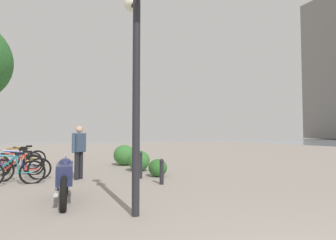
{
  "coord_description": "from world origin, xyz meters",
  "views": [
    {
      "loc": [
        -1.36,
        2.46,
        1.5
      ],
      "look_at": [
        9.44,
        -2.77,
        2.06
      ],
      "focal_mm": 28.47,
      "sensor_mm": 36.0,
      "label": 1
    }
  ],
  "objects_px": {
    "motorcycle": "(65,178)",
    "bicycle_yellow": "(24,158)",
    "bollard_near": "(162,171)",
    "bollard_mid": "(141,164)",
    "bicycle_black": "(24,159)",
    "bicycle_red": "(21,169)",
    "bicycle_teal": "(12,173)",
    "bicycle_blue": "(17,165)",
    "lamppost": "(136,63)",
    "bicycle_white": "(16,164)",
    "bicycle_orange": "(18,161)",
    "pedestrian": "(79,148)"
  },
  "relations": [
    {
      "from": "bicycle_red",
      "to": "bollard_near",
      "type": "distance_m",
      "value": 4.48
    },
    {
      "from": "lamppost",
      "to": "bollard_near",
      "type": "distance_m",
      "value": 3.8
    },
    {
      "from": "bicycle_orange",
      "to": "bollard_mid",
      "type": "bearing_deg",
      "value": -137.75
    },
    {
      "from": "bicycle_teal",
      "to": "bicycle_blue",
      "type": "relative_size",
      "value": 1.01
    },
    {
      "from": "lamppost",
      "to": "bicycle_black",
      "type": "bearing_deg",
      "value": 14.29
    },
    {
      "from": "bicycle_teal",
      "to": "bicycle_yellow",
      "type": "bearing_deg",
      "value": -1.22
    },
    {
      "from": "bicycle_red",
      "to": "bicycle_orange",
      "type": "relative_size",
      "value": 1.0
    },
    {
      "from": "bicycle_yellow",
      "to": "bicycle_red",
      "type": "bearing_deg",
      "value": -178.82
    },
    {
      "from": "bicycle_teal",
      "to": "bollard_near",
      "type": "xyz_separation_m",
      "value": [
        -1.76,
        -3.91,
        0.03
      ]
    },
    {
      "from": "motorcycle",
      "to": "bicycle_red",
      "type": "xyz_separation_m",
      "value": [
        3.3,
        1.03,
        -0.14
      ]
    },
    {
      "from": "bicycle_red",
      "to": "bicycle_yellow",
      "type": "distance_m",
      "value": 4.07
    },
    {
      "from": "lamppost",
      "to": "bicycle_blue",
      "type": "height_order",
      "value": "lamppost"
    },
    {
      "from": "motorcycle",
      "to": "bollard_mid",
      "type": "relative_size",
      "value": 2.45
    },
    {
      "from": "bicycle_white",
      "to": "bollard_mid",
      "type": "xyz_separation_m",
      "value": [
        -2.93,
        -3.74,
        0.1
      ]
    },
    {
      "from": "bicycle_teal",
      "to": "bicycle_white",
      "type": "distance_m",
      "value": 2.36
    },
    {
      "from": "motorcycle",
      "to": "bollard_near",
      "type": "bearing_deg",
      "value": -73.43
    },
    {
      "from": "bicycle_black",
      "to": "bollard_mid",
      "type": "relative_size",
      "value": 1.97
    },
    {
      "from": "bicycle_blue",
      "to": "bicycle_orange",
      "type": "bearing_deg",
      "value": 2.1
    },
    {
      "from": "bicycle_white",
      "to": "bicycle_blue",
      "type": "bearing_deg",
      "value": -173.83
    },
    {
      "from": "bollard_near",
      "to": "bicycle_orange",
      "type": "bearing_deg",
      "value": 36.71
    },
    {
      "from": "lamppost",
      "to": "motorcycle",
      "type": "relative_size",
      "value": 1.93
    },
    {
      "from": "bollard_near",
      "to": "bollard_mid",
      "type": "bearing_deg",
      "value": 10.39
    },
    {
      "from": "bicycle_teal",
      "to": "bollard_near",
      "type": "height_order",
      "value": "bicycle_teal"
    },
    {
      "from": "motorcycle",
      "to": "bicycle_white",
      "type": "bearing_deg",
      "value": 14.33
    },
    {
      "from": "pedestrian",
      "to": "bicycle_red",
      "type": "bearing_deg",
      "value": 71.33
    },
    {
      "from": "bicycle_teal",
      "to": "pedestrian",
      "type": "xyz_separation_m",
      "value": [
        0.17,
        -1.85,
        0.63
      ]
    },
    {
      "from": "bollard_near",
      "to": "bicycle_blue",
      "type": "bearing_deg",
      "value": 47.01
    },
    {
      "from": "motorcycle",
      "to": "bicycle_black",
      "type": "xyz_separation_m",
      "value": [
        6.84,
        1.1,
        -0.14
      ]
    },
    {
      "from": "bicycle_blue",
      "to": "bollard_mid",
      "type": "xyz_separation_m",
      "value": [
        -2.45,
        -3.69,
        0.1
      ]
    },
    {
      "from": "motorcycle",
      "to": "bicycle_yellow",
      "type": "distance_m",
      "value": 7.45
    },
    {
      "from": "lamppost",
      "to": "bicycle_red",
      "type": "bearing_deg",
      "value": 22.92
    },
    {
      "from": "bicycle_white",
      "to": "bollard_near",
      "type": "relative_size",
      "value": 2.4
    },
    {
      "from": "lamppost",
      "to": "motorcycle",
      "type": "distance_m",
      "value": 3.01
    },
    {
      "from": "bicycle_yellow",
      "to": "bollard_near",
      "type": "distance_m",
      "value": 7.59
    },
    {
      "from": "bicycle_teal",
      "to": "pedestrian",
      "type": "height_order",
      "value": "pedestrian"
    },
    {
      "from": "motorcycle",
      "to": "bicycle_yellow",
      "type": "xyz_separation_m",
      "value": [
        7.36,
        1.11,
        -0.14
      ]
    },
    {
      "from": "bollard_mid",
      "to": "bicycle_white",
      "type": "bearing_deg",
      "value": 51.94
    },
    {
      "from": "bicycle_black",
      "to": "bicycle_red",
      "type": "bearing_deg",
      "value": -178.85
    },
    {
      "from": "bicycle_teal",
      "to": "bicycle_yellow",
      "type": "xyz_separation_m",
      "value": [
        4.8,
        -0.1,
        0.0
      ]
    },
    {
      "from": "bicycle_blue",
      "to": "bollard_near",
      "type": "bearing_deg",
      "value": -132.99
    },
    {
      "from": "bicycle_white",
      "to": "motorcycle",
      "type": "bearing_deg",
      "value": -165.67
    },
    {
      "from": "bicycle_red",
      "to": "bollard_near",
      "type": "bearing_deg",
      "value": -123.79
    },
    {
      "from": "bollard_near",
      "to": "bollard_mid",
      "type": "relative_size",
      "value": 0.83
    },
    {
      "from": "bicycle_red",
      "to": "bicycle_yellow",
      "type": "relative_size",
      "value": 1.0
    },
    {
      "from": "bicycle_white",
      "to": "bollard_near",
      "type": "distance_m",
      "value": 5.71
    },
    {
      "from": "motorcycle",
      "to": "bicycle_teal",
      "type": "distance_m",
      "value": 2.84
    },
    {
      "from": "bicycle_teal",
      "to": "bicycle_red",
      "type": "xyz_separation_m",
      "value": [
        0.73,
        -0.19,
        0.0
      ]
    },
    {
      "from": "bicycle_yellow",
      "to": "bollard_mid",
      "type": "xyz_separation_m",
      "value": [
        -5.37,
        -3.59,
        0.1
      ]
    },
    {
      "from": "pedestrian",
      "to": "bicycle_yellow",
      "type": "bearing_deg",
      "value": 20.7
    },
    {
      "from": "bicycle_black",
      "to": "bollard_near",
      "type": "bearing_deg",
      "value": -147.83
    }
  ]
}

